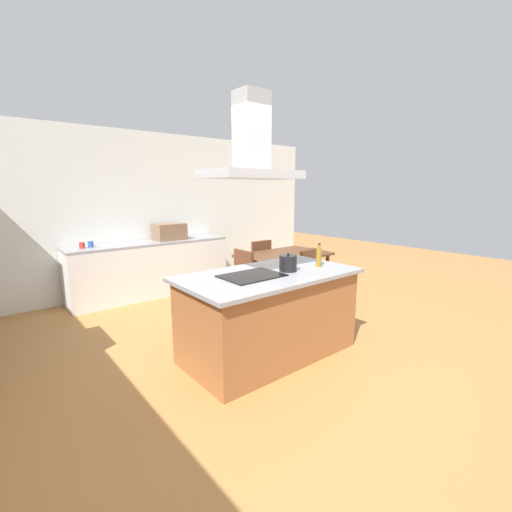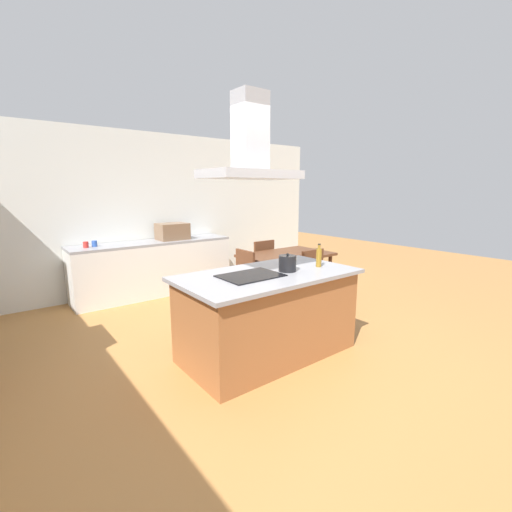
# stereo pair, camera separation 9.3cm
# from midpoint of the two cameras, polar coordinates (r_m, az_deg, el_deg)

# --- Properties ---
(ground) EXTENTS (16.00, 16.00, 0.00)m
(ground) POSITION_cam_midpoint_polar(r_m,az_deg,el_deg) (5.06, -9.90, -9.54)
(ground) COLOR #AD753D
(wall_back) EXTENTS (7.20, 0.10, 2.70)m
(wall_back) POSITION_cam_midpoint_polar(r_m,az_deg,el_deg) (6.35, -18.15, 6.74)
(wall_back) COLOR silver
(wall_back) RESTS_ON ground
(kitchen_island) EXTENTS (1.89, 1.02, 0.90)m
(kitchen_island) POSITION_cam_midpoint_polar(r_m,az_deg,el_deg) (3.74, 1.40, -9.45)
(kitchen_island) COLOR #995B33
(kitchen_island) RESTS_ON ground
(cooktop) EXTENTS (0.60, 0.44, 0.01)m
(cooktop) POSITION_cam_midpoint_polar(r_m,az_deg,el_deg) (3.46, -1.45, -3.25)
(cooktop) COLOR black
(cooktop) RESTS_ON kitchen_island
(tea_kettle) EXTENTS (0.24, 0.19, 0.20)m
(tea_kettle) POSITION_cam_midpoint_polar(r_m,az_deg,el_deg) (3.68, 4.57, -1.18)
(tea_kettle) COLOR black
(tea_kettle) RESTS_ON kitchen_island
(olive_oil_bottle) EXTENTS (0.06, 0.06, 0.26)m
(olive_oil_bottle) POSITION_cam_midpoint_polar(r_m,az_deg,el_deg) (3.94, 9.61, -0.13)
(olive_oil_bottle) COLOR olive
(olive_oil_bottle) RESTS_ON kitchen_island
(back_counter) EXTENTS (2.61, 0.62, 0.90)m
(back_counter) POSITION_cam_midpoint_polar(r_m,az_deg,el_deg) (6.10, -17.22, -1.93)
(back_counter) COLOR silver
(back_counter) RESTS_ON ground
(countertop_microwave) EXTENTS (0.50, 0.38, 0.28)m
(countertop_microwave) POSITION_cam_midpoint_polar(r_m,az_deg,el_deg) (6.13, -14.49, 3.89)
(countertop_microwave) COLOR brown
(countertop_microwave) RESTS_ON back_counter
(coffee_mug_red) EXTENTS (0.08, 0.08, 0.09)m
(coffee_mug_red) POSITION_cam_midpoint_polar(r_m,az_deg,el_deg) (5.71, -27.09, 1.57)
(coffee_mug_red) COLOR red
(coffee_mug_red) RESTS_ON back_counter
(coffee_mug_blue) EXTENTS (0.08, 0.08, 0.09)m
(coffee_mug_blue) POSITION_cam_midpoint_polar(r_m,az_deg,el_deg) (5.76, -25.93, 1.75)
(coffee_mug_blue) COLOR #2D56B2
(coffee_mug_blue) RESTS_ON back_counter
(dining_table) EXTENTS (1.40, 0.90, 0.75)m
(dining_table) POSITION_cam_midpoint_polar(r_m,az_deg,el_deg) (5.53, 4.16, -0.44)
(dining_table) COLOR #59331E
(dining_table) RESTS_ON ground
(chair_facing_back_wall) EXTENTS (0.42, 0.42, 0.89)m
(chair_facing_back_wall) POSITION_cam_midpoint_polar(r_m,az_deg,el_deg) (6.05, -0.18, -0.95)
(chair_facing_back_wall) COLOR #333338
(chair_facing_back_wall) RESTS_ON ground
(chair_facing_island) EXTENTS (0.42, 0.42, 0.89)m
(chair_facing_island) POSITION_cam_midpoint_polar(r_m,az_deg,el_deg) (5.12, 9.25, -3.32)
(chair_facing_island) COLOR #333338
(chair_facing_island) RESTS_ON ground
(chair_at_left_end) EXTENTS (0.42, 0.42, 0.89)m
(chair_at_left_end) POSITION_cam_midpoint_polar(r_m,az_deg,el_deg) (5.00, -3.54, -3.53)
(chair_at_left_end) COLOR #333338
(chair_at_left_end) RESTS_ON ground
(range_hood) EXTENTS (0.90, 0.55, 0.78)m
(range_hood) POSITION_cam_midpoint_polar(r_m,az_deg,el_deg) (3.38, -1.55, 16.83)
(range_hood) COLOR #ADADB2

